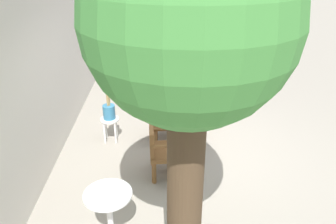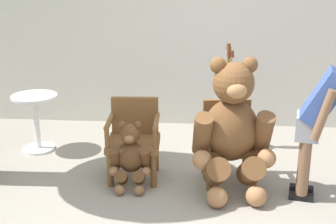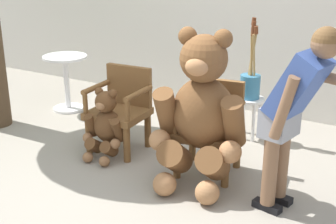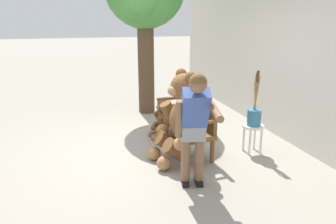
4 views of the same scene
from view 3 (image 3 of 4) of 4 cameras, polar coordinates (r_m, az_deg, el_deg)
ground_plane at (r=4.40m, az=-3.97°, el=-8.11°), size 60.00×60.00×0.00m
back_wall at (r=6.05m, az=8.85°, el=13.36°), size 10.00×0.16×2.80m
wooden_chair_left at (r=4.88m, az=-5.74°, el=0.65°), size 0.59×0.55×0.86m
wooden_chair_right at (r=4.39m, az=5.23°, el=-1.56°), size 0.63×0.59×0.86m
teddy_bear_large at (r=4.09m, az=4.03°, el=0.17°), size 0.85×0.84×1.40m
teddy_bear_small at (r=4.71m, az=-7.63°, el=-1.56°), size 0.43×0.42×0.72m
person_visitor at (r=3.65m, az=15.21°, el=0.79°), size 0.84×0.48×1.53m
white_stool at (r=5.25m, az=9.81°, el=0.61°), size 0.34×0.34×0.46m
brush_bucket at (r=5.16m, az=10.01°, el=3.78°), size 0.22×0.22×0.88m
round_side_table at (r=6.18m, az=-12.30°, el=4.25°), size 0.56×0.56×0.72m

